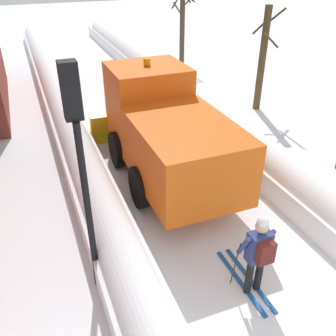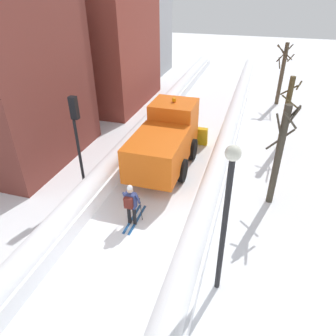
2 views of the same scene
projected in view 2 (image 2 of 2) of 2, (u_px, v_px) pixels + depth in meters
The scene contains 10 objects.
ground_plane at pixel (188, 134), 19.18m from camera, with size 80.00×80.00×0.00m, color white.
snowbank_left at pixel (150, 122), 19.51m from camera, with size 1.10×36.00×1.10m.
snowbank_right at pixel (228, 132), 18.33m from camera, with size 1.10×36.00×1.10m.
plow_truck at pixel (166, 139), 15.24m from camera, with size 3.20×5.98×3.12m.
skier at pixel (131, 203), 11.69m from camera, with size 0.62×1.80×1.81m.
traffic_light_pole at pixel (77, 129), 12.44m from camera, with size 0.28×0.42×4.39m.
street_lamp at pixel (227, 207), 8.10m from camera, with size 0.40×0.40×4.92m.
bare_tree_near at pixel (279, 154), 12.26m from camera, with size 0.98×0.92×4.40m.
bare_tree_mid at pixel (286, 113), 16.51m from camera, with size 0.99×1.06×4.03m.
bare_tree_far at pixel (282, 73), 22.61m from camera, with size 1.26×1.42×4.41m.
Camera 2 is at (3.82, -7.07, 8.21)m, focal length 33.39 mm.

